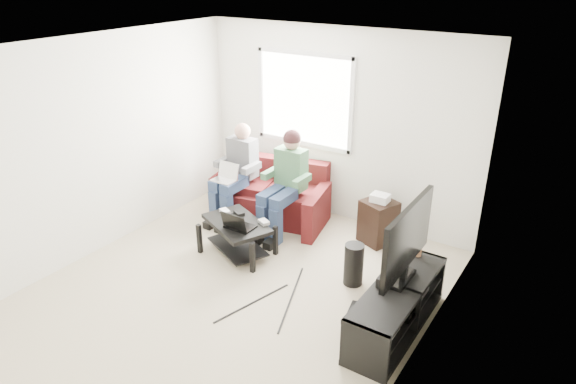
{
  "coord_description": "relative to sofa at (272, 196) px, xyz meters",
  "views": [
    {
      "loc": [
        3.06,
        -3.65,
        3.32
      ],
      "look_at": [
        0.3,
        0.6,
        1.03
      ],
      "focal_mm": 32.0,
      "sensor_mm": 36.0,
      "label": 1
    }
  ],
  "objects": [
    {
      "name": "floor",
      "position": [
        0.71,
        -1.73,
        -0.3
      ],
      "size": [
        4.5,
        4.5,
        0.0
      ],
      "primitive_type": "plane",
      "color": "beige",
      "rests_on": "ground"
    },
    {
      "name": "ceiling",
      "position": [
        0.71,
        -1.73,
        2.3
      ],
      "size": [
        4.5,
        4.5,
        0.0
      ],
      "primitive_type": "plane",
      "rotation": [
        3.14,
        0.0,
        0.0
      ],
      "color": "white",
      "rests_on": "wall_back"
    },
    {
      "name": "wall_back",
      "position": [
        0.71,
        0.52,
        1.0
      ],
      "size": [
        4.5,
        0.0,
        4.5
      ],
      "primitive_type": "plane",
      "rotation": [
        1.57,
        0.0,
        0.0
      ],
      "color": "silver",
      "rests_on": "floor"
    },
    {
      "name": "wall_front",
      "position": [
        0.71,
        -3.98,
        1.0
      ],
      "size": [
        4.5,
        0.0,
        4.5
      ],
      "primitive_type": "plane",
      "rotation": [
        -1.57,
        0.0,
        0.0
      ],
      "color": "silver",
      "rests_on": "floor"
    },
    {
      "name": "wall_left",
      "position": [
        -1.29,
        -1.73,
        1.0
      ],
      "size": [
        0.0,
        4.5,
        4.5
      ],
      "primitive_type": "plane",
      "rotation": [
        1.57,
        0.0,
        1.57
      ],
      "color": "silver",
      "rests_on": "floor"
    },
    {
      "name": "wall_right",
      "position": [
        2.71,
        -1.73,
        1.0
      ],
      "size": [
        0.0,
        4.5,
        4.5
      ],
      "primitive_type": "plane",
      "rotation": [
        1.57,
        0.0,
        -1.57
      ],
      "color": "silver",
      "rests_on": "floor"
    },
    {
      "name": "window",
      "position": [
        0.21,
        0.5,
        1.3
      ],
      "size": [
        1.48,
        0.04,
        1.28
      ],
      "color": "white",
      "rests_on": "wall_back"
    },
    {
      "name": "sofa",
      "position": [
        0.0,
        0.0,
        0.0
      ],
      "size": [
        1.84,
        1.06,
        0.79
      ],
      "color": "#4F1316",
      "rests_on": "floor"
    },
    {
      "name": "person_left",
      "position": [
        -0.4,
        -0.28,
        0.42
      ],
      "size": [
        0.4,
        0.7,
        1.32
      ],
      "color": "navy",
      "rests_on": "sofa"
    },
    {
      "name": "person_right",
      "position": [
        0.4,
        -0.26,
        0.48
      ],
      "size": [
        0.4,
        0.71,
        1.36
      ],
      "color": "navy",
      "rests_on": "sofa"
    },
    {
      "name": "laptop_silver",
      "position": [
        -0.4,
        -0.53,
        0.39
      ],
      "size": [
        0.38,
        0.33,
        0.24
      ],
      "primitive_type": null,
      "rotation": [
        0.0,
        0.0,
        0.4
      ],
      "color": "silver",
      "rests_on": "person_left"
    },
    {
      "name": "coffee_table",
      "position": [
        0.24,
        -1.1,
        0.02
      ],
      "size": [
        1.02,
        0.84,
        0.44
      ],
      "color": "black",
      "rests_on": "floor"
    },
    {
      "name": "laptop_black",
      "position": [
        0.36,
        -1.18,
        0.26
      ],
      "size": [
        0.41,
        0.37,
        0.24
      ],
      "primitive_type": null,
      "rotation": [
        0.0,
        0.0,
        -0.49
      ],
      "color": "black",
      "rests_on": "coffee_table"
    },
    {
      "name": "controller_a",
      "position": [
        -0.04,
        -0.98,
        0.16
      ],
      "size": [
        0.16,
        0.14,
        0.04
      ],
      "primitive_type": "cube",
      "rotation": [
        0.0,
        0.0,
        -0.44
      ],
      "color": "silver",
      "rests_on": "coffee_table"
    },
    {
      "name": "controller_b",
      "position": [
        0.14,
        -0.92,
        0.16
      ],
      "size": [
        0.17,
        0.14,
        0.04
      ],
      "primitive_type": "cube",
      "rotation": [
        0.0,
        0.0,
        -0.46
      ],
      "color": "black",
      "rests_on": "coffee_table"
    },
    {
      "name": "controller_c",
      "position": [
        0.54,
        -0.95,
        0.16
      ],
      "size": [
        0.17,
        0.14,
        0.04
      ],
      "primitive_type": "cube",
      "rotation": [
        0.0,
        0.0,
        -0.45
      ],
      "color": "gray",
      "rests_on": "coffee_table"
    },
    {
      "name": "tv_stand",
      "position": [
        2.43,
        -1.39,
        -0.07
      ],
      "size": [
        0.46,
        1.51,
        0.5
      ],
      "color": "black",
      "rests_on": "floor"
    },
    {
      "name": "tv",
      "position": [
        2.43,
        -1.29,
        0.67
      ],
      "size": [
        0.12,
        1.1,
        0.81
      ],
      "color": "black",
      "rests_on": "tv_stand"
    },
    {
      "name": "soundbar",
      "position": [
        2.31,
        -1.29,
        0.26
      ],
      "size": [
        0.12,
        0.5,
        0.1
      ],
      "primitive_type": "cube",
      "color": "black",
      "rests_on": "tv_stand"
    },
    {
      "name": "drink_cup",
      "position": [
        2.38,
        -0.76,
        0.27
      ],
      "size": [
        0.08,
        0.08,
        0.12
      ],
      "primitive_type": "cylinder",
      "color": "#9E6944",
      "rests_on": "tv_stand"
    },
    {
      "name": "console_white",
      "position": [
        2.43,
        -1.79,
        -0.0
      ],
      "size": [
        0.3,
        0.22,
        0.06
      ],
      "primitive_type": "cube",
      "color": "silver",
      "rests_on": "tv_stand"
    },
    {
      "name": "console_grey",
      "position": [
        2.43,
        -1.09,
        0.01
      ],
      "size": [
        0.34,
        0.26,
        0.08
      ],
      "primitive_type": "cube",
      "color": "gray",
      "rests_on": "tv_stand"
    },
    {
      "name": "console_black",
      "position": [
        2.43,
        -1.44,
        0.0
      ],
      "size": [
        0.38,
        0.3,
        0.07
      ],
      "primitive_type": "cube",
      "color": "black",
      "rests_on": "tv_stand"
    },
    {
      "name": "subwoofer",
      "position": [
        1.73,
        -0.91,
        -0.05
      ],
      "size": [
        0.22,
        0.22,
        0.49
      ],
      "primitive_type": "cylinder",
      "color": "black",
      "rests_on": "floor"
    },
    {
      "name": "keyboard_floor",
      "position": [
        2.01,
        -1.43,
        -0.29
      ],
      "size": [
        0.24,
        0.47,
        0.02
      ],
      "primitive_type": "cube",
      "rotation": [
        0.0,
        0.0,
        0.21
      ],
      "color": "black",
      "rests_on": "floor"
    },
    {
      "name": "end_table",
      "position": [
        1.57,
        0.12,
        0.0
      ],
      "size": [
        0.38,
        0.38,
        0.67
      ],
      "color": "black",
      "rests_on": "floor"
    }
  ]
}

